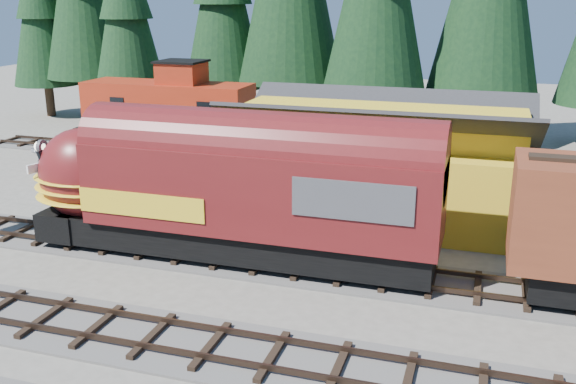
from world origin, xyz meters
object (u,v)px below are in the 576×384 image
(depot, at_px, (379,151))
(pickup_truck_b, at_px, (92,170))
(caboose, at_px, (169,113))
(pickup_truck_a, at_px, (157,177))
(locomotive, at_px, (217,195))

(depot, relative_size, pickup_truck_b, 1.92)
(caboose, distance_m, pickup_truck_a, 8.77)
(depot, distance_m, pickup_truck_b, 14.53)
(locomotive, height_order, caboose, caboose)
(caboose, bearing_deg, pickup_truck_b, -93.35)
(pickup_truck_a, bearing_deg, caboose, 23.25)
(caboose, bearing_deg, locomotive, -56.63)
(locomotive, height_order, pickup_truck_a, locomotive)
(depot, distance_m, locomotive, 8.05)
(locomotive, bearing_deg, pickup_truck_b, 146.33)
(locomotive, distance_m, pickup_truck_b, 11.71)
(locomotive, distance_m, caboose, 16.76)
(pickup_truck_b, bearing_deg, locomotive, -106.35)
(locomotive, height_order, pickup_truck_b, locomotive)
(caboose, bearing_deg, pickup_truck_a, -67.02)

